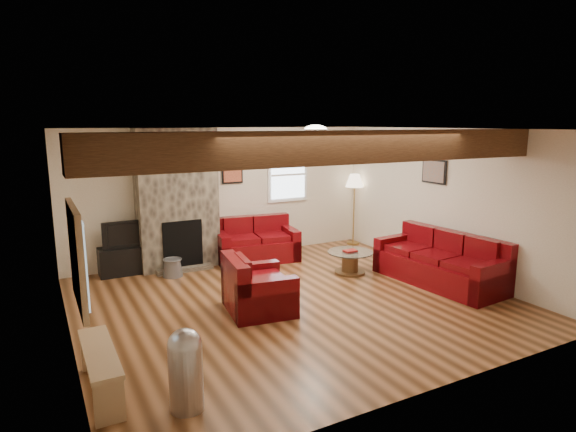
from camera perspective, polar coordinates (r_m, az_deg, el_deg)
name	(u,v)px	position (r m, az deg, el deg)	size (l,w,h in m)	color
room	(294,218)	(6.86, 0.69, -0.25)	(8.00, 8.00, 8.00)	#502E15
oak_beam	(346,147)	(5.67, 6.88, 8.12)	(6.00, 0.36, 0.38)	#351E10
chimney_breast	(177,201)	(8.79, -13.00, 1.76)	(1.40, 0.67, 2.50)	#38322B
back_window	(288,175)	(9.81, -0.04, 4.93)	(0.90, 0.08, 1.10)	white
hatch_window	(78,257)	(4.55, -23.66, -4.44)	(0.08, 1.00, 0.90)	tan
ceiling_dome	(316,132)	(7.96, 3.29, 9.92)	(0.40, 0.40, 0.18)	white
artwork_back	(232,170)	(9.29, -6.61, 5.44)	(0.42, 0.06, 0.52)	black
artwork_right	(434,172)	(8.81, 16.89, 5.07)	(0.06, 0.55, 0.42)	black
sofa_three	(439,259)	(8.22, 17.49, -4.85)	(2.14, 0.90, 0.83)	#450407
loveseat	(256,240)	(9.17, -3.79, -2.80)	(1.52, 0.87, 0.81)	#450407
armchair_red	(259,283)	(6.76, -3.50, -7.98)	(0.97, 0.85, 0.79)	#450407
coffee_table	(350,262)	(8.49, 7.35, -5.46)	(0.79, 0.79, 0.41)	#4B3018
tv_cabinet	(128,260)	(8.85, -18.44, -4.96)	(0.97, 0.39, 0.48)	black
television	(126,233)	(8.73, -18.63, -1.95)	(0.82, 0.11, 0.47)	black
floor_lamp	(354,184)	(10.35, 7.89, 3.73)	(0.39, 0.39, 1.52)	#AD8E48
pine_bench	(101,372)	(5.20, -21.30, -16.86)	(0.28, 1.19, 0.45)	tan
pedal_bin	(186,370)	(4.66, -12.04, -17.37)	(0.31, 0.31, 0.78)	#A9A9AE
coal_bucket	(173,267)	(8.49, -13.52, -5.93)	(0.34, 0.34, 0.32)	slate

